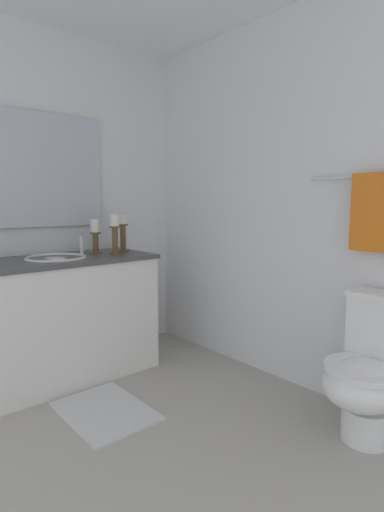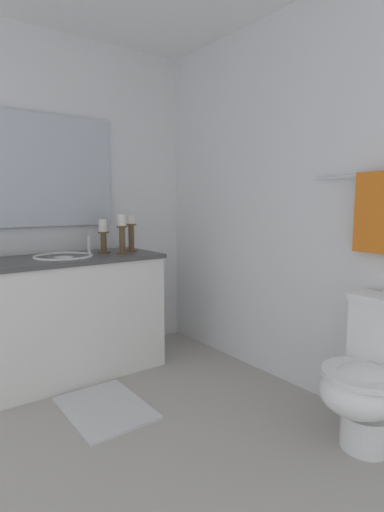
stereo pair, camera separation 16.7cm
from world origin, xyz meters
name	(u,v)px [view 2 (the right image)]	position (x,y,z in m)	size (l,w,h in m)	color
floor	(145,474)	(0.00, 0.00, -0.01)	(3.16, 2.56, 0.02)	#B2ADA3
wall_back	(325,202)	(0.00, 1.28, 1.23)	(3.16, 0.04, 2.45)	white
wall_left	(33,202)	(-1.58, 0.00, 1.23)	(0.04, 2.56, 2.45)	white
vanity_cabinet	(66,316)	(-1.26, 0.10, 0.43)	(0.58, 1.34, 0.85)	white
sink_basin	(64,262)	(-1.26, 0.10, 0.81)	(0.40, 0.40, 0.24)	white
mirror	(47,171)	(-1.54, 0.10, 1.45)	(0.02, 0.99, 0.81)	silver
candle_holder_tall	(131,232)	(-1.29, 0.64, 0.99)	(0.09, 0.09, 0.28)	brown
candle_holder_short	(122,233)	(-1.18, 0.51, 1.00)	(0.09, 0.09, 0.29)	brown
candle_holder_mid	(103,235)	(-1.30, 0.42, 0.98)	(0.09, 0.09, 0.25)	brown
toilet	(370,377)	(0.50, 1.00, 0.37)	(0.39, 0.54, 0.75)	white
towel_near_vanity	(380,213)	(0.39, 1.20, 1.17)	(0.28, 0.03, 0.43)	orange
bath_mat	(105,408)	(-0.63, 0.10, 0.01)	(0.60, 0.44, 0.02)	silver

